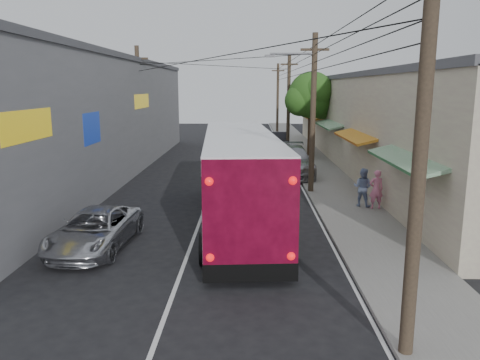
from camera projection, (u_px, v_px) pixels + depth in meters
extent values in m
plane|color=black|center=(168.00, 309.00, 11.59)|extent=(120.00, 120.00, 0.00)
cube|color=slate|center=(317.00, 169.00, 31.06)|extent=(3.00, 80.00, 0.12)
cube|color=beige|center=(379.00, 122.00, 32.36)|extent=(6.00, 40.00, 6.00)
cube|color=#4C4C51|center=(382.00, 77.00, 31.75)|extent=(6.20, 40.00, 0.30)
cube|color=#166728|center=(408.00, 158.00, 16.75)|extent=(1.39, 6.00, 0.46)
cube|color=#C65717|center=(357.00, 135.00, 24.60)|extent=(1.39, 6.00, 0.46)
cube|color=#166728|center=(331.00, 124.00, 32.44)|extent=(1.39, 6.00, 0.46)
cube|color=#C65717|center=(315.00, 117.00, 40.29)|extent=(1.39, 6.00, 0.46)
cube|color=#166728|center=(305.00, 112.00, 48.13)|extent=(1.39, 6.00, 0.46)
cube|color=slate|center=(79.00, 119.00, 28.72)|extent=(7.00, 36.00, 7.00)
cube|color=#4C4C51|center=(75.00, 58.00, 28.02)|extent=(7.20, 36.00, 0.30)
cube|color=yellow|center=(27.00, 126.00, 14.79)|extent=(0.12, 3.50, 1.00)
cube|color=#1433A5|center=(91.00, 128.00, 20.79)|extent=(0.12, 2.20, 1.40)
cube|color=yellow|center=(141.00, 101.00, 30.42)|extent=(0.12, 4.00, 0.90)
cylinder|color=#473828|center=(420.00, 163.00, 8.74)|extent=(0.28, 0.28, 8.00)
cylinder|color=#473828|center=(313.00, 115.00, 23.45)|extent=(0.28, 0.28, 8.00)
cube|color=#473828|center=(315.00, 50.00, 22.83)|extent=(1.40, 0.12, 0.12)
cylinder|color=#473828|center=(288.00, 105.00, 38.16)|extent=(0.28, 0.28, 8.00)
cube|color=#473828|center=(289.00, 64.00, 37.53)|extent=(1.40, 0.12, 0.12)
cylinder|color=#473828|center=(278.00, 100.00, 52.87)|extent=(0.28, 0.28, 8.00)
cube|color=#473828|center=(278.00, 71.00, 52.24)|extent=(1.40, 0.12, 0.12)
cylinder|color=#473828|center=(139.00, 109.00, 30.52)|extent=(0.28, 0.28, 8.00)
cube|color=#473828|center=(137.00, 58.00, 29.89)|extent=(1.40, 0.12, 0.12)
cylinder|color=#59595E|center=(292.00, 54.00, 22.89)|extent=(2.20, 0.10, 0.10)
cube|color=#59595E|center=(270.00, 56.00, 22.93)|extent=(0.50, 0.18, 0.12)
cylinder|color=#3F2B19|center=(310.00, 131.00, 36.56)|extent=(0.44, 0.44, 4.00)
sphere|color=#214D14|center=(312.00, 95.00, 36.01)|extent=(3.60, 3.60, 3.60)
sphere|color=#214D14|center=(323.00, 103.00, 36.70)|extent=(2.60, 2.60, 2.60)
sphere|color=#214D14|center=(300.00, 100.00, 35.71)|extent=(2.40, 2.40, 2.40)
sphere|color=#214D14|center=(319.00, 90.00, 34.94)|extent=(2.20, 2.20, 2.20)
sphere|color=#214D14|center=(306.00, 92.00, 36.86)|extent=(2.00, 2.00, 2.00)
cube|color=white|center=(239.00, 195.00, 18.61)|extent=(3.45, 12.60, 1.97)
cube|color=black|center=(239.00, 157.00, 18.84)|extent=(3.33, 10.53, 1.04)
cube|color=white|center=(239.00, 140.00, 18.19)|extent=(3.45, 12.60, 0.52)
cube|color=maroon|center=(251.00, 215.00, 12.33)|extent=(2.57, 0.26, 3.01)
cube|color=black|center=(251.00, 273.00, 12.64)|extent=(2.59, 0.28, 0.52)
sphere|color=red|center=(210.00, 258.00, 12.47)|extent=(0.23, 0.23, 0.23)
sphere|color=red|center=(291.00, 256.00, 12.57)|extent=(0.23, 0.23, 0.23)
sphere|color=red|center=(209.00, 181.00, 12.06)|extent=(0.23, 0.23, 0.23)
sphere|color=red|center=(293.00, 181.00, 12.17)|extent=(0.23, 0.23, 0.23)
cylinder|color=black|center=(204.00, 248.00, 14.42)|extent=(0.38, 1.06, 1.04)
cylinder|color=black|center=(288.00, 247.00, 14.54)|extent=(0.38, 1.06, 1.04)
cylinder|color=black|center=(208.00, 194.00, 21.73)|extent=(0.38, 1.06, 1.04)
cylinder|color=black|center=(264.00, 193.00, 21.86)|extent=(0.38, 1.06, 1.04)
cylinder|color=black|center=(209.00, 187.00, 23.25)|extent=(0.38, 1.06, 1.04)
cylinder|color=black|center=(261.00, 186.00, 23.38)|extent=(0.38, 1.06, 1.04)
imported|color=silver|center=(95.00, 230.00, 15.79)|extent=(2.47, 4.88, 1.32)
imported|color=#96979E|center=(291.00, 161.00, 28.97)|extent=(2.58, 6.30, 1.83)
imported|color=#27272C|center=(283.00, 151.00, 35.54)|extent=(1.80, 3.94, 1.31)
imported|color=black|center=(279.00, 141.00, 40.26)|extent=(2.10, 4.96, 1.59)
imported|color=pink|center=(376.00, 189.00, 20.53)|extent=(0.66, 0.46, 1.73)
imported|color=#8698C3|center=(363.00, 187.00, 20.97)|extent=(1.06, 1.00, 1.73)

